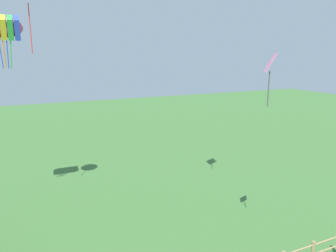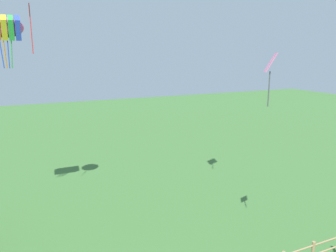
# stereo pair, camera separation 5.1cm
# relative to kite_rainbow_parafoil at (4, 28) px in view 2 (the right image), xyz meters

# --- Properties ---
(kite_rainbow_parafoil) EXTENTS (1.91, 1.37, 2.78)m
(kite_rainbow_parafoil) POSITION_rel_kite_rainbow_parafoil_xyz_m (0.00, 0.00, 0.00)
(kite_rainbow_parafoil) COLOR #E54C8C
(kite_pink_diamond) EXTENTS (0.72, 0.77, 2.22)m
(kite_pink_diamond) POSITION_rel_kite_rainbow_parafoil_xyz_m (9.80, -9.15, -1.95)
(kite_pink_diamond) COLOR pink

